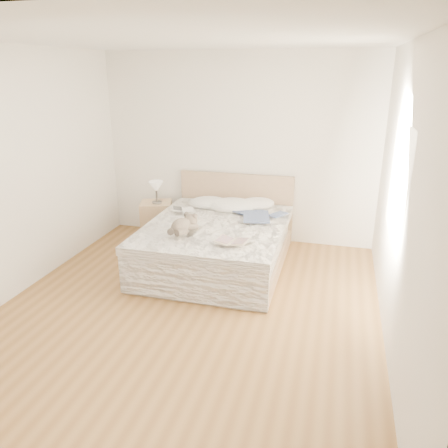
# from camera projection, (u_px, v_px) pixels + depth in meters

# --- Properties ---
(floor) EXTENTS (4.00, 4.50, 0.00)m
(floor) POSITION_uv_depth(u_px,v_px,m) (188.00, 308.00, 4.72)
(floor) COLOR brown
(floor) RESTS_ON ground
(ceiling) EXTENTS (4.00, 4.50, 0.00)m
(ceiling) POSITION_uv_depth(u_px,v_px,m) (180.00, 38.00, 3.82)
(ceiling) COLOR white
(ceiling) RESTS_ON ground
(wall_back) EXTENTS (4.00, 0.02, 2.70)m
(wall_back) POSITION_uv_depth(u_px,v_px,m) (237.00, 149.00, 6.32)
(wall_back) COLOR white
(wall_back) RESTS_ON ground
(wall_front) EXTENTS (4.00, 0.02, 2.70)m
(wall_front) POSITION_uv_depth(u_px,v_px,m) (34.00, 297.00, 2.22)
(wall_front) COLOR white
(wall_front) RESTS_ON ground
(wall_left) EXTENTS (0.02, 4.50, 2.70)m
(wall_left) POSITION_uv_depth(u_px,v_px,m) (12.00, 175.00, 4.75)
(wall_left) COLOR white
(wall_left) RESTS_ON ground
(wall_right) EXTENTS (0.02, 4.50, 2.70)m
(wall_right) POSITION_uv_depth(u_px,v_px,m) (402.00, 203.00, 3.78)
(wall_right) COLOR white
(wall_right) RESTS_ON ground
(window) EXTENTS (0.02, 1.30, 1.10)m
(window) POSITION_uv_depth(u_px,v_px,m) (399.00, 183.00, 4.02)
(window) COLOR white
(window) RESTS_ON wall_right
(bed) EXTENTS (1.72, 2.14, 1.00)m
(bed) POSITION_uv_depth(u_px,v_px,m) (218.00, 242.00, 5.70)
(bed) COLOR tan
(bed) RESTS_ON floor
(nightstand) EXTENTS (0.55, 0.51, 0.56)m
(nightstand) POSITION_uv_depth(u_px,v_px,m) (157.00, 220.00, 6.63)
(nightstand) COLOR tan
(nightstand) RESTS_ON floor
(table_lamp) EXTENTS (0.25, 0.25, 0.33)m
(table_lamp) POSITION_uv_depth(u_px,v_px,m) (156.00, 188.00, 6.42)
(table_lamp) COLOR #47433E
(table_lamp) RESTS_ON nightstand
(pillow_left) EXTENTS (0.65, 0.51, 0.17)m
(pillow_left) POSITION_uv_depth(u_px,v_px,m) (209.00, 203.00, 6.23)
(pillow_left) COLOR silver
(pillow_left) RESTS_ON bed
(pillow_middle) EXTENTS (0.74, 0.59, 0.20)m
(pillow_middle) POSITION_uv_depth(u_px,v_px,m) (232.00, 206.00, 6.11)
(pillow_middle) COLOR white
(pillow_middle) RESTS_ON bed
(pillow_right) EXTENTS (0.67, 0.62, 0.16)m
(pillow_right) POSITION_uv_depth(u_px,v_px,m) (256.00, 204.00, 6.18)
(pillow_right) COLOR white
(pillow_right) RESTS_ON bed
(blouse) EXTENTS (0.64, 0.66, 0.02)m
(blouse) POSITION_uv_depth(u_px,v_px,m) (256.00, 216.00, 5.69)
(blouse) COLOR #36446C
(blouse) RESTS_ON bed
(photo_book) EXTENTS (0.37, 0.32, 0.02)m
(photo_book) POSITION_uv_depth(u_px,v_px,m) (183.00, 210.00, 5.95)
(photo_book) COLOR white
(photo_book) RESTS_ON bed
(childrens_book) EXTENTS (0.40, 0.30, 0.02)m
(childrens_book) POSITION_uv_depth(u_px,v_px,m) (232.00, 241.00, 4.86)
(childrens_book) COLOR beige
(childrens_book) RESTS_ON bed
(teddy_bear) EXTENTS (0.34, 0.43, 0.20)m
(teddy_bear) POSITION_uv_depth(u_px,v_px,m) (181.00, 232.00, 5.10)
(teddy_bear) COLOR brown
(teddy_bear) RESTS_ON bed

